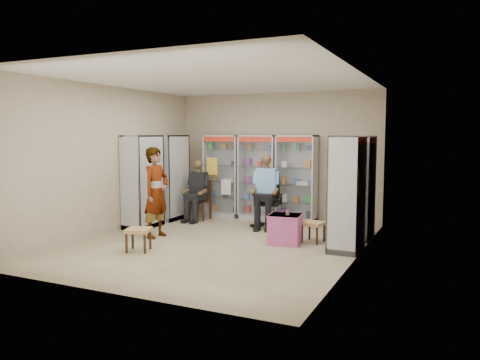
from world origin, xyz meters
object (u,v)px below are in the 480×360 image
at_px(cabinet_back_left, 223,176).
at_px(wooden_chair, 200,200).
at_px(office_chair, 267,200).
at_px(cabinet_right_far, 359,187).
at_px(cabinet_right_near, 347,193).
at_px(cabinet_back_right, 297,179).
at_px(standing_man, 156,192).
at_px(woven_stool_a, 313,232).
at_px(woven_stool_b, 139,240).
at_px(cabinet_left_far, 171,177).
at_px(seated_shopkeeper, 266,193).
at_px(pink_trunk, 285,229).
at_px(cabinet_back_mid, 259,177).
at_px(cabinet_left_near, 143,182).

relative_size(cabinet_back_left, wooden_chair, 2.13).
bearing_deg(office_chair, cabinet_right_far, -19.41).
bearing_deg(office_chair, cabinet_right_near, -45.70).
height_order(cabinet_back_right, standing_man, cabinet_back_right).
relative_size(cabinet_right_near, woven_stool_a, 5.20).
bearing_deg(woven_stool_b, standing_man, 109.12).
xyz_separation_m(woven_stool_a, woven_stool_b, (-2.55, -1.95, 0.01)).
xyz_separation_m(cabinet_right_far, cabinet_left_far, (-4.46, 0.20, 0.00)).
height_order(cabinet_left_far, standing_man, cabinet_left_far).
height_order(cabinet_right_near, cabinet_left_far, same).
bearing_deg(cabinet_right_far, office_chair, 81.83).
relative_size(cabinet_back_left, woven_stool_a, 5.20).
distance_m(cabinet_right_near, woven_stool_a, 1.12).
height_order(cabinet_right_far, seated_shopkeeper, cabinet_right_far).
height_order(office_chair, pink_trunk, office_chair).
height_order(cabinet_right_near, seated_shopkeeper, cabinet_right_near).
distance_m(seated_shopkeeper, woven_stool_b, 3.22).
distance_m(cabinet_back_mid, seated_shopkeeper, 1.08).
relative_size(cabinet_back_left, cabinet_back_right, 1.00).
bearing_deg(pink_trunk, cabinet_back_left, 137.46).
xyz_separation_m(cabinet_left_near, standing_man, (0.84, -0.71, -0.11)).
distance_m(cabinet_right_near, wooden_chair, 4.10).
distance_m(cabinet_right_far, cabinet_left_near, 4.55).
bearing_deg(seated_shopkeeper, cabinet_left_near, -166.11).
bearing_deg(pink_trunk, woven_stool_a, 37.59).
height_order(cabinet_left_far, cabinet_left_near, same).
relative_size(cabinet_left_near, wooden_chair, 2.13).
relative_size(office_chair, seated_shopkeeper, 0.79).
bearing_deg(cabinet_back_right, woven_stool_a, -63.31).
distance_m(cabinet_back_mid, woven_stool_a, 2.77).
height_order(cabinet_back_left, cabinet_back_right, same).
relative_size(cabinet_back_mid, cabinet_right_near, 1.00).
bearing_deg(woven_stool_b, cabinet_back_right, 67.10).
xyz_separation_m(cabinet_left_near, pink_trunk, (3.33, -0.17, -0.73)).
xyz_separation_m(cabinet_right_far, seated_shopkeeper, (-2.03, 0.24, -0.25)).
bearing_deg(office_chair, cabinet_back_right, 53.49).
xyz_separation_m(cabinet_right_near, cabinet_left_near, (-4.46, 0.20, 0.00)).
height_order(office_chair, woven_stool_b, office_chair).
height_order(cabinet_right_far, office_chair, cabinet_right_far).
bearing_deg(wooden_chair, woven_stool_a, -20.19).
bearing_deg(cabinet_right_far, cabinet_right_near, -180.00).
relative_size(cabinet_back_mid, office_chair, 1.71).
distance_m(cabinet_back_mid, cabinet_left_near, 2.77).
bearing_deg(woven_stool_b, pink_trunk, 37.39).
bearing_deg(cabinet_back_mid, office_chair, -56.57).
xyz_separation_m(cabinet_left_near, wooden_chair, (0.68, 1.30, -0.53)).
bearing_deg(wooden_chair, cabinet_back_left, 71.10).
bearing_deg(cabinet_back_left, woven_stool_b, -85.69).
distance_m(cabinet_back_left, cabinet_back_mid, 0.95).
bearing_deg(pink_trunk, cabinet_left_near, 177.04).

